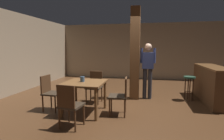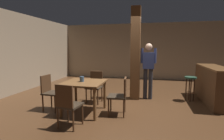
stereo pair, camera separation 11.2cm
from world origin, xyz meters
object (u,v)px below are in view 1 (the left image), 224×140
object	(u,v)px
standing_person	(148,67)
bar_stool_near	(189,83)
chair_east	(121,94)
chair_west	(50,91)
napkin_cup	(82,79)
chair_south	(69,104)
dining_table	(84,87)
chair_north	(95,85)
bar_counter	(209,84)

from	to	relation	value
standing_person	bar_stool_near	bearing A→B (deg)	2.84
chair_east	chair_west	size ratio (longest dim) A/B	1.00
standing_person	napkin_cup	bearing A→B (deg)	-135.16
napkin_cup	standing_person	size ratio (longest dim) A/B	0.07
bar_stool_near	napkin_cup	bearing A→B (deg)	-150.16
chair_east	chair_south	distance (m)	1.27
dining_table	napkin_cup	xyz separation A→B (m)	(-0.05, 0.00, 0.19)
dining_table	chair_north	world-z (taller)	chair_north
dining_table	bar_stool_near	distance (m)	3.16
standing_person	bar_stool_near	size ratio (longest dim) A/B	2.33
napkin_cup	bar_stool_near	distance (m)	3.21
chair_east	napkin_cup	world-z (taller)	chair_east
chair_west	napkin_cup	distance (m)	0.92
bar_counter	chair_west	bearing A→B (deg)	-158.83
chair_west	bar_stool_near	distance (m)	3.98
bar_counter	napkin_cup	bearing A→B (deg)	-154.34
chair_east	bar_counter	world-z (taller)	bar_counter
chair_east	bar_counter	bearing A→B (deg)	33.19
chair_south	bar_stool_near	size ratio (longest dim) A/B	1.21
chair_east	chair_north	xyz separation A→B (m)	(-0.90, 0.84, 0.00)
dining_table	bar_stool_near	bearing A→B (deg)	30.32
chair_north	napkin_cup	bearing A→B (deg)	-92.50
chair_south	bar_counter	size ratio (longest dim) A/B	0.44
napkin_cup	bar_counter	distance (m)	3.69
chair_west	chair_east	bearing A→B (deg)	2.09
chair_south	bar_stool_near	bearing A→B (deg)	42.31
napkin_cup	standing_person	xyz separation A→B (m)	(1.54, 1.53, 0.17)
chair_north	chair_west	size ratio (longest dim) A/B	1.00
bar_stool_near	dining_table	bearing A→B (deg)	-149.68
napkin_cup	bar_stool_near	size ratio (longest dim) A/B	0.17
chair_north	bar_counter	bearing A→B (deg)	12.31
chair_west	napkin_cup	world-z (taller)	chair_west
dining_table	napkin_cup	distance (m)	0.20
dining_table	bar_counter	size ratio (longest dim) A/B	0.47
dining_table	standing_person	world-z (taller)	standing_person
napkin_cup	chair_south	bearing A→B (deg)	-85.73
chair_east	chair_north	bearing A→B (deg)	137.15
chair_north	chair_west	world-z (taller)	same
chair_east	dining_table	bearing A→B (deg)	-177.31
chair_north	chair_west	distance (m)	1.28
chair_north	standing_person	world-z (taller)	standing_person
dining_table	chair_east	world-z (taller)	chair_east
napkin_cup	bar_counter	bearing A→B (deg)	25.66
chair_west	standing_person	distance (m)	2.90
chair_north	bar_stool_near	world-z (taller)	chair_north
chair_north	bar_stool_near	size ratio (longest dim) A/B	1.21
dining_table	chair_west	xyz separation A→B (m)	(-0.91, -0.02, -0.14)
dining_table	bar_counter	xyz separation A→B (m)	(3.26, 1.59, -0.11)
standing_person	chair_west	bearing A→B (deg)	-147.07
chair_south	napkin_cup	bearing A→B (deg)	94.27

